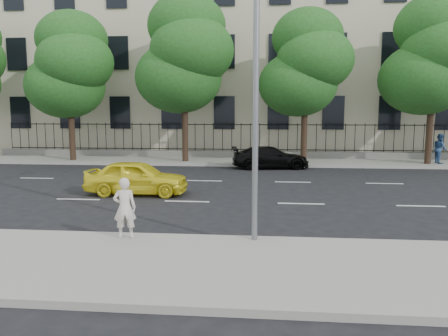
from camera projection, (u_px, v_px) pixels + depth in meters
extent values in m
plane|color=black|center=(172.00, 219.00, 13.00)|extent=(120.00, 120.00, 0.00)
cube|color=gray|center=(132.00, 264.00, 9.04)|extent=(60.00, 4.00, 0.15)
cube|color=gray|center=(220.00, 161.00, 26.80)|extent=(60.00, 4.00, 0.15)
cube|color=beige|center=(231.00, 36.00, 34.47)|extent=(34.00, 12.00, 18.00)
cube|color=slate|center=(223.00, 154.00, 28.44)|extent=(30.00, 0.50, 0.40)
cube|color=black|center=(223.00, 149.00, 28.40)|extent=(28.80, 0.05, 0.05)
cube|color=black|center=(223.00, 125.00, 28.18)|extent=(28.80, 0.05, 0.05)
cylinder|color=slate|center=(256.00, 70.00, 9.94)|extent=(0.14, 0.14, 8.00)
cylinder|color=#382619|center=(72.00, 136.00, 26.62)|extent=(0.36, 0.36, 2.97)
ellipsoid|color=#244818|center=(66.00, 86.00, 26.55)|extent=(4.75, 4.75, 3.90)
ellipsoid|color=#244818|center=(75.00, 62.00, 25.79)|extent=(4.50, 4.50, 3.70)
ellipsoid|color=#244818|center=(72.00, 40.00, 26.23)|extent=(4.25, 4.25, 3.50)
cylinder|color=#382619|center=(185.00, 133.00, 25.96)|extent=(0.36, 0.36, 3.32)
ellipsoid|color=#244818|center=(179.00, 78.00, 25.85)|extent=(5.13, 5.13, 4.21)
ellipsoid|color=#244818|center=(192.00, 51.00, 25.07)|extent=(4.86, 4.86, 4.00)
ellipsoid|color=#244818|center=(187.00, 26.00, 25.50)|extent=(4.59, 4.59, 3.78)
cylinder|color=#382619|center=(304.00, 136.00, 25.33)|extent=(0.36, 0.36, 3.08)
ellipsoid|color=#244818|center=(298.00, 84.00, 25.26)|extent=(4.56, 4.56, 3.74)
ellipsoid|color=#244818|center=(315.00, 60.00, 24.51)|extent=(4.32, 4.32, 3.55)
ellipsoid|color=#244818|center=(308.00, 37.00, 24.96)|extent=(4.08, 4.08, 3.36)
cylinder|color=#382619|center=(429.00, 136.00, 24.68)|extent=(0.36, 0.36, 3.22)
ellipsoid|color=#244818|center=(423.00, 79.00, 24.59)|extent=(4.94, 4.94, 4.06)
ellipsoid|color=#244818|center=(445.00, 52.00, 23.82)|extent=(4.68, 4.68, 3.85)
ellipsoid|color=#244818|center=(435.00, 27.00, 24.25)|extent=(4.42, 4.42, 3.64)
imported|color=yellow|center=(137.00, 177.00, 16.67)|extent=(3.89, 1.58, 1.32)
imported|color=black|center=(270.00, 157.00, 23.98)|extent=(4.40, 2.27, 1.22)
imported|color=beige|center=(125.00, 208.00, 10.51)|extent=(0.61, 0.47, 1.49)
imported|color=navy|center=(440.00, 149.00, 24.96)|extent=(0.70, 0.87, 1.71)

